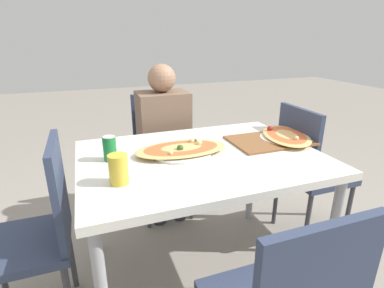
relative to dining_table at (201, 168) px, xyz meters
name	(u,v)px	position (x,y,z in m)	size (l,w,h in m)	color
ground_plane	(200,270)	(0.00, 0.00, -0.69)	(14.00, 14.00, 0.00)	gray
dining_table	(201,168)	(0.00, 0.00, 0.00)	(1.24, 0.91, 0.77)	silver
chair_far_seated	(161,148)	(-0.03, 0.79, -0.17)	(0.40, 0.40, 0.94)	#2D3851
chair_side_left	(39,229)	(-0.81, -0.04, -0.17)	(0.40, 0.40, 0.94)	#2D3851
chair_side_right	(308,167)	(0.81, 0.10, -0.17)	(0.40, 0.40, 0.94)	#2D3851
person_seated	(164,132)	(-0.03, 0.67, 0.00)	(0.36, 0.29, 1.18)	#2D2D38
pizza_main	(182,149)	(-0.09, 0.06, 0.09)	(0.50, 0.32, 0.06)	white
soda_can	(110,148)	(-0.45, 0.09, 0.14)	(0.07, 0.07, 0.12)	#197233
drink_glass	(118,169)	(-0.44, -0.18, 0.14)	(0.08, 0.08, 0.13)	gold
serving_tray	(270,140)	(0.46, 0.06, 0.08)	(0.47, 0.31, 0.01)	brown
pizza_second	(286,136)	(0.57, 0.06, 0.09)	(0.37, 0.47, 0.06)	white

